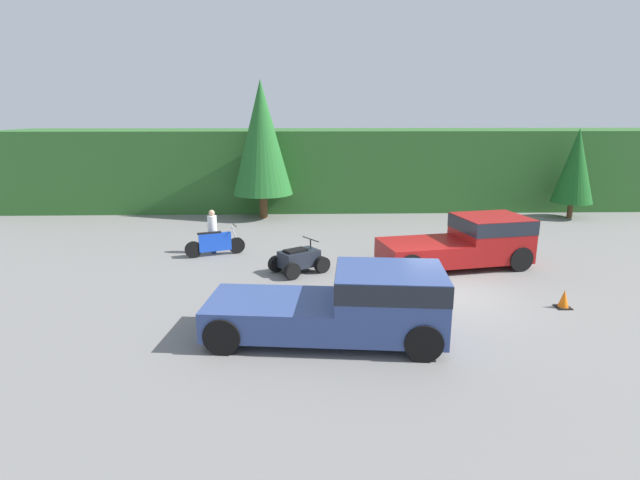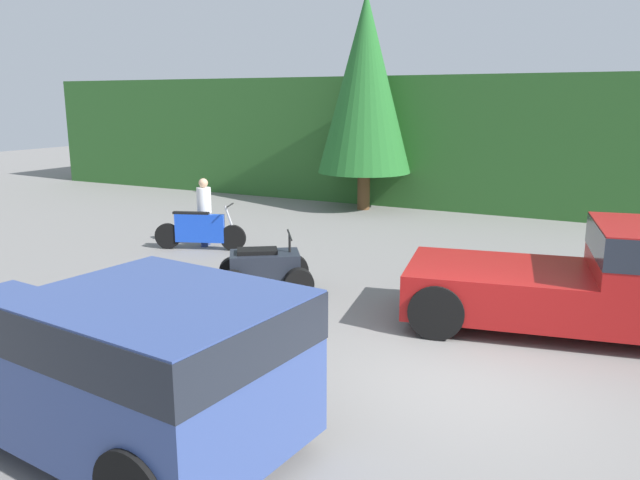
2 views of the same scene
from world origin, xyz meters
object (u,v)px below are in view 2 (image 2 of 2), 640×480
at_px(pickup_truck_second, 106,355).
at_px(dirt_bike, 200,231).
at_px(quad_atv, 265,269).
at_px(rider_person, 204,209).
at_px(pickup_truck_red, 615,277).

relative_size(pickup_truck_second, dirt_bike, 2.66).
relative_size(quad_atv, rider_person, 1.26).
xyz_separation_m(dirt_bike, rider_person, (-0.16, 0.42, 0.47)).
bearing_deg(quad_atv, pickup_truck_red, -28.85).
bearing_deg(quad_atv, pickup_truck_second, -110.39).
height_order(dirt_bike, rider_person, rider_person).
xyz_separation_m(pickup_truck_red, quad_atv, (-6.31, -0.61, -0.53)).
height_order(pickup_truck_red, quad_atv, pickup_truck_red).
relative_size(pickup_truck_red, rider_person, 3.20).
xyz_separation_m(pickup_truck_second, quad_atv, (-1.37, 5.49, -0.53)).
height_order(dirt_bike, quad_atv, dirt_bike).
bearing_deg(rider_person, quad_atv, -56.76).
xyz_separation_m(pickup_truck_second, rider_person, (-4.89, 8.16, -0.01)).
distance_m(pickup_truck_second, quad_atv, 5.69).
bearing_deg(pickup_truck_red, pickup_truck_second, -139.73).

